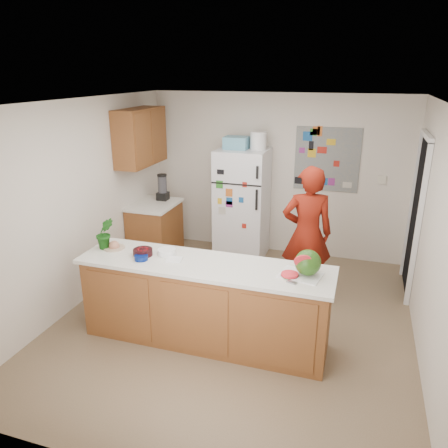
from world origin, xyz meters
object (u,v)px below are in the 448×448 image
(refrigerator, at_px, (242,204))
(watermelon, at_px, (308,263))
(person, at_px, (307,234))
(cherry_bowl, at_px, (143,252))

(refrigerator, distance_m, watermelon, 2.69)
(person, distance_m, watermelon, 1.31)
(refrigerator, height_order, person, person)
(person, xyz_separation_m, watermelon, (0.17, -1.29, 0.19))
(watermelon, bearing_deg, cherry_bowl, -178.75)
(watermelon, relative_size, cherry_bowl, 1.22)
(person, relative_size, cherry_bowl, 8.32)
(person, distance_m, cherry_bowl, 2.07)
(person, height_order, watermelon, person)
(watermelon, height_order, cherry_bowl, watermelon)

